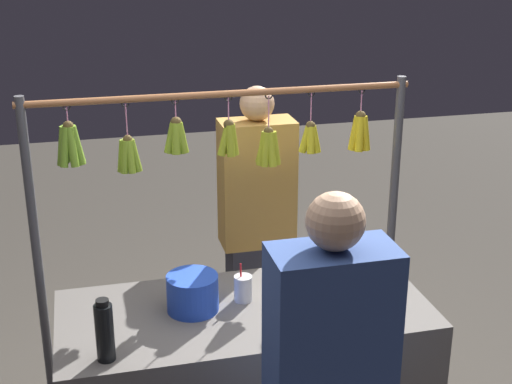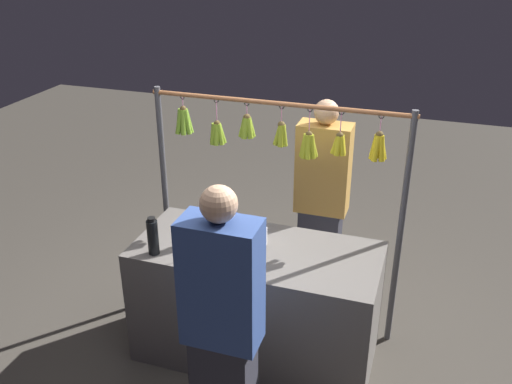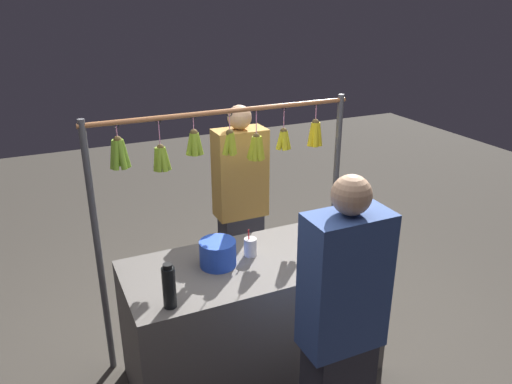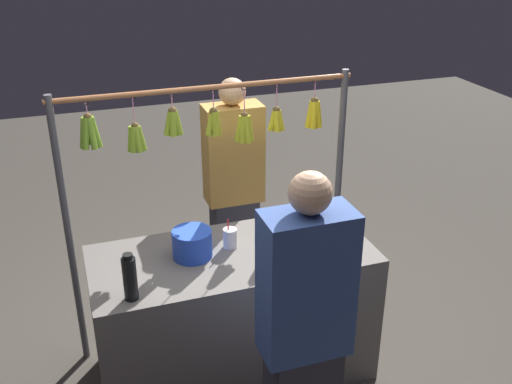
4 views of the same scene
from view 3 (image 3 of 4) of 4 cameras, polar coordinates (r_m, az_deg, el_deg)
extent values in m
plane|color=#47423A|center=(3.73, -0.23, -19.52)|extent=(12.00, 12.00, 0.00)
cube|color=#66605B|center=(3.46, -0.25, -14.10)|extent=(1.65, 0.74, 0.87)
cylinder|color=#4C4C51|center=(3.96, 8.88, -1.86)|extent=(0.04, 0.04, 1.79)
cylinder|color=#4C4C51|center=(3.39, -17.48, -6.89)|extent=(0.04, 0.04, 1.79)
cylinder|color=#9E6038|center=(3.29, -3.55, 9.15)|extent=(1.85, 0.03, 0.03)
torus|color=black|center=(3.59, 6.89, 9.84)|extent=(0.04, 0.01, 0.04)
cylinder|color=pink|center=(3.61, 6.84, 8.83)|extent=(0.01, 0.01, 0.13)
sphere|color=brown|center=(3.62, 6.80, 7.86)|extent=(0.05, 0.05, 0.05)
cylinder|color=yellow|center=(3.63, 6.39, 6.52)|extent=(0.07, 0.04, 0.18)
cylinder|color=yellow|center=(3.62, 6.78, 6.45)|extent=(0.05, 0.07, 0.18)
cylinder|color=yellow|center=(3.64, 7.13, 6.54)|extent=(0.06, 0.05, 0.18)
cylinder|color=yellow|center=(3.66, 6.93, 6.63)|extent=(0.07, 0.06, 0.18)
cylinder|color=yellow|center=(3.66, 6.46, 6.64)|extent=(0.05, 0.07, 0.18)
torus|color=black|center=(3.47, 3.22, 9.53)|extent=(0.04, 0.01, 0.04)
cylinder|color=pink|center=(3.49, 3.20, 8.21)|extent=(0.01, 0.01, 0.16)
sphere|color=brown|center=(3.51, 3.17, 6.95)|extent=(0.05, 0.05, 0.05)
cylinder|color=gold|center=(3.51, 2.81, 5.87)|extent=(0.07, 0.04, 0.14)
cylinder|color=gold|center=(3.50, 3.25, 5.81)|extent=(0.05, 0.07, 0.14)
cylinder|color=gold|center=(3.52, 3.52, 5.90)|extent=(0.06, 0.05, 0.14)
cylinder|color=gold|center=(3.55, 3.29, 6.01)|extent=(0.05, 0.05, 0.14)
cylinder|color=gold|center=(3.54, 2.88, 5.99)|extent=(0.05, 0.07, 0.14)
torus|color=black|center=(3.38, 0.04, 9.22)|extent=(0.04, 0.01, 0.04)
cylinder|color=pink|center=(3.40, 0.04, 7.76)|extent=(0.01, 0.01, 0.17)
sphere|color=brown|center=(3.42, 0.04, 6.36)|extent=(0.05, 0.05, 0.05)
cylinder|color=#ACB725|center=(3.43, -0.41, 4.96)|extent=(0.06, 0.04, 0.17)
cylinder|color=#ACB725|center=(3.42, -0.10, 4.90)|extent=(0.05, 0.05, 0.17)
cylinder|color=#ACB725|center=(3.42, 0.34, 4.92)|extent=(0.04, 0.07, 0.17)
cylinder|color=#ACB725|center=(3.45, 0.55, 5.06)|extent=(0.06, 0.04, 0.17)
cylinder|color=#ACB725|center=(3.47, 0.41, 5.14)|extent=(0.07, 0.05, 0.17)
cylinder|color=#ACB725|center=(3.47, 0.00, 5.19)|extent=(0.05, 0.07, 0.17)
cylinder|color=#ACB725|center=(3.45, -0.45, 5.09)|extent=(0.07, 0.07, 0.17)
torus|color=black|center=(3.30, -3.05, 8.90)|extent=(0.04, 0.01, 0.04)
cylinder|color=pink|center=(3.32, -3.03, 7.80)|extent=(0.01, 0.01, 0.13)
sphere|color=brown|center=(3.34, -3.01, 6.75)|extent=(0.05, 0.05, 0.05)
cylinder|color=#A5B426|center=(3.35, -3.28, 5.47)|extent=(0.08, 0.04, 0.16)
cylinder|color=#A5B426|center=(3.34, -2.82, 5.44)|extent=(0.04, 0.06, 0.15)
cylinder|color=#A5B426|center=(3.36, -2.67, 5.55)|extent=(0.06, 0.04, 0.15)
cylinder|color=#A5B426|center=(3.37, -3.09, 5.60)|extent=(0.04, 0.07, 0.15)
torus|color=black|center=(3.22, -7.17, 8.43)|extent=(0.04, 0.01, 0.04)
cylinder|color=pink|center=(3.24, -7.13, 7.53)|extent=(0.01, 0.01, 0.10)
sphere|color=brown|center=(3.25, -7.09, 6.68)|extent=(0.05, 0.05, 0.05)
cylinder|color=#8AAC29|center=(3.26, -7.43, 5.39)|extent=(0.07, 0.04, 0.15)
cylinder|color=#8AAC29|center=(3.24, -7.00, 5.33)|extent=(0.05, 0.07, 0.15)
cylinder|color=#8AAC29|center=(3.26, -6.60, 5.45)|extent=(0.06, 0.06, 0.15)
cylinder|color=#8AAC29|center=(3.29, -6.73, 5.56)|extent=(0.07, 0.06, 0.15)
cylinder|color=#8AAC29|center=(3.29, -7.24, 5.56)|extent=(0.05, 0.07, 0.15)
torus|color=black|center=(3.17, -11.07, 7.95)|extent=(0.04, 0.01, 0.04)
cylinder|color=pink|center=(3.19, -10.95, 6.45)|extent=(0.01, 0.01, 0.17)
sphere|color=brown|center=(3.21, -10.85, 5.02)|extent=(0.05, 0.05, 0.05)
cylinder|color=#86AA29|center=(3.22, -11.25, 3.65)|extent=(0.05, 0.04, 0.15)
cylinder|color=#86AA29|center=(3.21, -10.97, 3.58)|extent=(0.05, 0.05, 0.16)
cylinder|color=#86AA29|center=(3.21, -10.52, 3.61)|extent=(0.04, 0.07, 0.16)
cylinder|color=#86AA29|center=(3.23, -10.23, 3.74)|extent=(0.06, 0.05, 0.16)
cylinder|color=#86AA29|center=(3.25, -10.37, 3.88)|extent=(0.07, 0.05, 0.16)
cylinder|color=#86AA29|center=(3.26, -10.80, 3.90)|extent=(0.04, 0.07, 0.16)
cylinder|color=#86AA29|center=(3.25, -11.18, 3.81)|extent=(0.06, 0.06, 0.16)
torus|color=black|center=(3.12, -15.67, 7.32)|extent=(0.04, 0.01, 0.04)
cylinder|color=pink|center=(3.13, -15.58, 6.52)|extent=(0.01, 0.01, 0.09)
sphere|color=brown|center=(3.14, -15.50, 5.76)|extent=(0.05, 0.05, 0.05)
cylinder|color=#75A42B|center=(3.16, -15.90, 4.10)|extent=(0.06, 0.04, 0.18)
cylinder|color=#75A42B|center=(3.14, -15.64, 4.03)|extent=(0.06, 0.07, 0.19)
cylinder|color=#75A42B|center=(3.14, -15.06, 4.08)|extent=(0.05, 0.07, 0.18)
cylinder|color=#75A42B|center=(3.16, -14.76, 4.24)|extent=(0.07, 0.05, 0.18)
cylinder|color=#75A42B|center=(3.18, -14.86, 4.35)|extent=(0.07, 0.05, 0.18)
cylinder|color=#75A42B|center=(3.20, -15.31, 4.38)|extent=(0.05, 0.07, 0.18)
cylinder|color=#75A42B|center=(3.19, -15.74, 4.29)|extent=(0.05, 0.06, 0.18)
cylinder|color=black|center=(2.77, -9.87, -10.69)|extent=(0.07, 0.07, 0.24)
cylinder|color=black|center=(2.70, -10.05, -8.32)|extent=(0.05, 0.05, 0.02)
cylinder|color=blue|center=(3.14, -4.37, -6.99)|extent=(0.23, 0.23, 0.17)
cylinder|color=silver|center=(3.25, -0.64, -6.29)|extent=(0.08, 0.08, 0.12)
cylinder|color=red|center=(3.23, -0.85, -5.85)|extent=(0.01, 0.03, 0.18)
cube|color=#2D2D38|center=(4.21, -1.69, -7.56)|extent=(0.32, 0.22, 0.80)
cube|color=#BF8C3F|center=(3.89, -1.81, 2.14)|extent=(0.40, 0.22, 0.70)
sphere|color=tan|center=(3.76, -1.89, 8.51)|extent=(0.18, 0.18, 0.18)
cube|color=#334C8C|center=(2.47, 10.08, -10.08)|extent=(0.41, 0.22, 0.72)
sphere|color=tan|center=(2.27, 10.82, -0.33)|extent=(0.19, 0.19, 0.19)
camera|label=1|loc=(0.57, 92.56, 1.01)|focal=51.32mm
camera|label=2|loc=(2.26, 83.12, 12.65)|focal=39.63mm
camera|label=4|loc=(0.51, 119.32, 13.88)|focal=41.92mm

